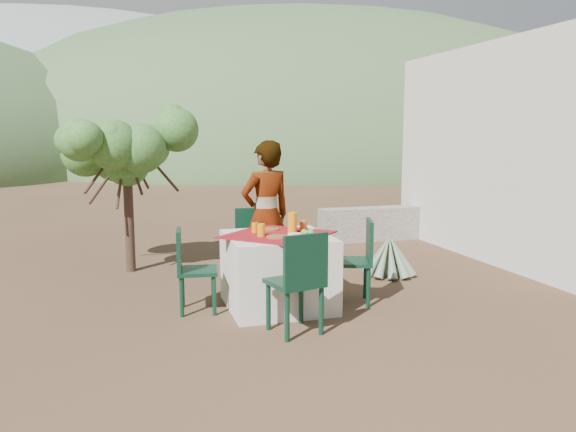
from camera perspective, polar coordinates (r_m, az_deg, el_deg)
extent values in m
plane|color=#3E2B1C|center=(5.43, -7.55, -10.72)|extent=(160.00, 160.00, 0.00)
cube|color=white|center=(5.77, -1.04, -5.62)|extent=(1.02, 1.02, 0.75)
cube|color=maroon|center=(5.69, -1.05, -1.90)|extent=(1.30, 1.30, 0.01)
cylinder|color=black|center=(6.52, -4.76, -5.42)|extent=(0.04, 0.04, 0.44)
cylinder|color=black|center=(6.56, -1.86, -5.31)|extent=(0.04, 0.04, 0.44)
cylinder|color=black|center=(6.84, -5.01, -4.76)|extent=(0.04, 0.04, 0.44)
cylinder|color=black|center=(6.88, -2.25, -4.67)|extent=(0.04, 0.04, 0.44)
cube|color=black|center=(6.65, -3.49, -3.20)|extent=(0.45, 0.45, 0.04)
cube|color=black|center=(6.79, -3.68, -0.96)|extent=(0.41, 0.09, 0.43)
cylinder|color=black|center=(5.31, 1.34, -8.50)|extent=(0.04, 0.04, 0.46)
cylinder|color=black|center=(5.15, -2.01, -9.05)|extent=(0.04, 0.04, 0.46)
cylinder|color=black|center=(5.03, 3.40, -9.48)|extent=(0.04, 0.04, 0.46)
cylinder|color=black|center=(4.86, -0.08, -10.12)|extent=(0.04, 0.04, 0.46)
cube|color=black|center=(5.02, 0.67, -6.78)|extent=(0.51, 0.51, 0.04)
cube|color=black|center=(4.80, 1.84, -4.48)|extent=(0.43, 0.14, 0.45)
cylinder|color=black|center=(5.59, -7.50, -7.95)|extent=(0.04, 0.04, 0.42)
cylinder|color=black|center=(5.89, -7.59, -7.09)|extent=(0.04, 0.04, 0.42)
cylinder|color=black|center=(5.59, -10.75, -8.02)|extent=(0.04, 0.04, 0.42)
cylinder|color=black|center=(5.89, -10.67, -7.16)|extent=(0.04, 0.04, 0.42)
cube|color=black|center=(5.68, -9.18, -5.53)|extent=(0.43, 0.43, 0.04)
cube|color=black|center=(5.64, -11.02, -3.38)|extent=(0.09, 0.39, 0.41)
cylinder|color=black|center=(6.14, 4.79, -6.29)|extent=(0.04, 0.04, 0.44)
cylinder|color=black|center=(5.83, 4.92, -7.11)|extent=(0.04, 0.04, 0.44)
cylinder|color=black|center=(6.17, 7.87, -6.29)|extent=(0.04, 0.04, 0.44)
cylinder|color=black|center=(5.85, 8.17, -7.10)|extent=(0.04, 0.04, 0.44)
cube|color=black|center=(5.94, 6.47, -4.66)|extent=(0.52, 0.52, 0.04)
cube|color=black|center=(5.91, 8.29, -2.46)|extent=(0.17, 0.40, 0.43)
imported|color=#8C6651|center=(6.37, -2.24, 0.04)|extent=(0.71, 0.56, 1.70)
cylinder|color=#432B21|center=(7.47, -15.84, -0.23)|extent=(0.12, 0.12, 1.39)
sphere|color=#295F23|center=(7.41, -16.05, 5.09)|extent=(0.60, 0.60, 0.60)
sphere|color=#295F23|center=(7.42, -11.86, 6.39)|extent=(0.56, 0.56, 0.56)
sphere|color=#295F23|center=(7.51, -19.89, 5.72)|extent=(0.52, 0.52, 0.52)
sphere|color=#295F23|center=(7.95, -15.43, 6.75)|extent=(0.54, 0.54, 0.54)
sphere|color=#295F23|center=(6.91, -15.61, 5.31)|extent=(0.48, 0.48, 0.48)
sphere|color=slate|center=(7.21, 10.23, -5.61)|extent=(0.22, 0.22, 0.22)
cone|color=slate|center=(7.15, 10.29, -3.36)|extent=(0.12, 0.12, 0.65)
cone|color=slate|center=(7.23, 11.31, -3.86)|extent=(0.40, 0.12, 0.54)
cone|color=slate|center=(7.29, 10.80, -3.74)|extent=(0.36, 0.29, 0.56)
cone|color=slate|center=(7.30, 10.10, -3.70)|extent=(0.21, 0.38, 0.56)
cone|color=slate|center=(7.27, 9.47, -3.75)|extent=(0.21, 0.38, 0.56)
cone|color=slate|center=(7.19, 9.12, -3.87)|extent=(0.35, 0.29, 0.56)
cone|color=slate|center=(7.10, 9.22, -4.03)|extent=(0.40, 0.12, 0.54)
cone|color=slate|center=(7.04, 9.72, -4.15)|extent=(0.36, 0.29, 0.56)
cone|color=slate|center=(7.02, 10.44, -4.19)|extent=(0.21, 0.38, 0.56)
cone|color=slate|center=(7.06, 11.10, -4.14)|extent=(0.21, 0.38, 0.56)
cone|color=slate|center=(7.14, 11.42, -4.01)|extent=(0.35, 0.29, 0.56)
cube|color=silver|center=(9.38, 26.46, 5.85)|extent=(3.20, 4.20, 3.00)
cube|color=gray|center=(9.66, 10.66, -0.69)|extent=(2.60, 0.35, 0.55)
ellipsoid|color=#365530|center=(43.06, 0.79, 6.01)|extent=(48.00, 48.00, 20.00)
ellipsoid|color=slate|center=(57.20, -19.83, 6.10)|extent=(60.00, 60.00, 24.00)
ellipsoid|color=slate|center=(58.65, 12.98, 6.42)|extent=(36.00, 36.00, 14.00)
cylinder|color=brown|center=(5.94, -1.88, -1.34)|extent=(0.21, 0.21, 0.01)
cylinder|color=brown|center=(5.50, -1.13, -2.11)|extent=(0.21, 0.21, 0.01)
cylinder|color=orange|center=(5.77, -3.40, -1.18)|extent=(0.06, 0.06, 0.10)
cylinder|color=orange|center=(5.56, -2.75, -1.45)|extent=(0.08, 0.08, 0.12)
cylinder|color=orange|center=(5.73, 0.44, -0.69)|extent=(0.10, 0.10, 0.21)
cylinder|color=brown|center=(5.38, 0.69, -2.38)|extent=(0.21, 0.21, 0.01)
cylinder|color=white|center=(5.37, 0.69, -2.05)|extent=(0.14, 0.14, 0.05)
cylinder|color=orange|center=(5.89, 1.50, -1.01)|extent=(0.06, 0.06, 0.10)
cylinder|color=orange|center=(5.97, 1.66, -0.89)|extent=(0.06, 0.06, 0.10)
cube|color=white|center=(5.84, 0.55, -1.12)|extent=(0.08, 0.06, 0.09)
sphere|color=#5A9636|center=(5.58, 1.66, -1.68)|extent=(0.07, 0.07, 0.07)
sphere|color=#5A9636|center=(5.61, 2.31, -1.63)|extent=(0.07, 0.07, 0.07)
sphere|color=#5A9636|center=(5.55, 2.31, -1.74)|extent=(0.07, 0.07, 0.07)
sphere|color=#5A9636|center=(5.53, 1.82, -1.77)|extent=(0.07, 0.07, 0.07)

